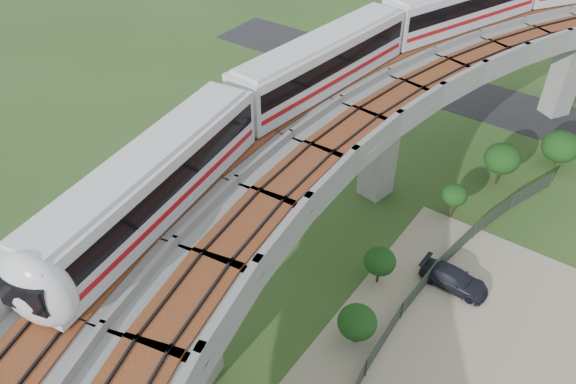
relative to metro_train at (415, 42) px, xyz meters
The scene contains 11 objects.
ground 17.58m from the metro_train, 97.60° to the right, with size 160.00×160.00×0.00m, color #304E1F.
asphalt_road 21.50m from the metro_train, 95.40° to the left, with size 60.00×8.00×0.03m, color #232326.
viaduct 13.05m from the metro_train, 80.05° to the right, with size 19.58×73.98×11.40m.
metro_train is the anchor object (origin of this frame).
fence 18.81m from the metro_train, 56.96° to the right, with size 3.87×38.73×1.50m.
tree_0 17.54m from the metro_train, 44.82° to the left, with size 3.10×3.10×3.39m.
tree_1 12.79m from the metro_train, 34.48° to the left, with size 2.86×2.86×3.79m.
tree_2 11.63m from the metro_train, 13.48° to the right, with size 1.94×1.94×2.94m.
tree_3 15.34m from the metro_train, 68.65° to the right, with size 2.13×2.13×2.89m.
tree_4 19.56m from the metro_train, 71.03° to the right, with size 2.37×2.37×2.86m.
car_dark 16.39m from the metro_train, 43.30° to the right, with size 1.87×4.59×1.33m, color black.
Camera 1 is at (15.96, -22.61, 28.45)m, focal length 35.00 mm.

